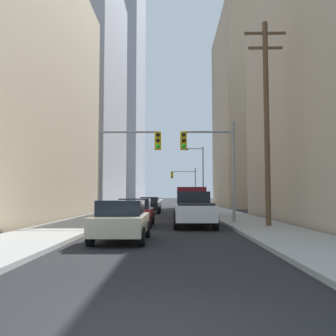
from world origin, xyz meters
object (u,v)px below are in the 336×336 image
Objects in this scene: sedan_red at (135,212)px; traffic_signal_near_right at (211,155)px; cargo_van_maroon at (191,201)px; sedan_beige at (121,220)px; pickup_truck_white at (194,209)px; sedan_black at (150,205)px; traffic_signal_far_right at (185,180)px; traffic_signal_near_left at (126,155)px.

traffic_signal_near_right is (4.26, 1.10, 3.24)m from sedan_red.
sedan_beige is (-3.24, -14.21, -0.52)m from cargo_van_maroon.
pickup_truck_white reaches higher than sedan_red.
traffic_signal_far_right is (3.97, 24.06, 3.28)m from sedan_black.
pickup_truck_white reaches higher than sedan_black.
traffic_signal_near_left is (-0.66, 1.10, 3.27)m from sedan_red.
cargo_van_maroon is at bearing -63.49° from sedan_black.
sedan_red is 0.70× the size of traffic_signal_near_left.
sedan_beige is 0.98× the size of sedan_black.
sedan_black is 0.71× the size of traffic_signal_near_left.
cargo_van_maroon is 31.14m from traffic_signal_far_right.
sedan_red is (-3.19, 0.22, -0.16)m from pickup_truck_white.
cargo_van_maroon is at bearing 65.73° from sedan_red.
sedan_black is at bearing 90.32° from sedan_red.
traffic_signal_near_left is at bearing 95.97° from sedan_beige.
traffic_signal_near_left is at bearing -96.94° from traffic_signal_far_right.
traffic_signal_far_right is (0.50, 31.01, 2.76)m from cargo_van_maroon.
traffic_signal_far_right is (0.70, 38.75, 3.12)m from pickup_truck_white.
traffic_signal_near_left is (-3.85, 1.32, 3.11)m from pickup_truck_white.
traffic_signal_near_right is (4.10, 7.79, 3.24)m from sedan_beige.
sedan_beige is (-3.04, -6.47, -0.16)m from pickup_truck_white.
traffic_signal_near_right is at bearing -82.30° from cargo_van_maroon.
pickup_truck_white reaches higher than sedan_beige.
traffic_signal_far_right reaches higher than pickup_truck_white.
sedan_red is 14.47m from sedan_black.
traffic_signal_near_left reaches higher than pickup_truck_white.
traffic_signal_far_right is at bearing 84.23° from sedan_red.
sedan_red is at bearing -95.77° from traffic_signal_far_right.
sedan_beige is at bearing -84.03° from traffic_signal_near_left.
sedan_beige is 0.70× the size of traffic_signal_near_right.
traffic_signal_far_right reaches higher than cargo_van_maroon.
sedan_red and sedan_black have the same top height.
pickup_truck_white is at bearing -91.48° from cargo_van_maroon.
traffic_signal_far_right is (-0.36, 37.43, 0.04)m from traffic_signal_near_right.
cargo_van_maroon is 8.07m from traffic_signal_near_left.
cargo_van_maroon is 0.87× the size of traffic_signal_near_left.
traffic_signal_near_right is 1.00× the size of traffic_signal_far_right.
cargo_van_maroon is (0.20, 7.73, 0.35)m from pickup_truck_white.
traffic_signal_near_right is at bearing 51.03° from pickup_truck_white.
sedan_beige is 45.49m from traffic_signal_far_right.
sedan_beige is 6.69m from sedan_red.
traffic_signal_far_right reaches higher than sedan_red.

